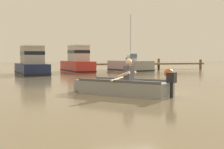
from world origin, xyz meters
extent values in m
plane|color=#7A6B4C|center=(0.00, 0.00, 0.00)|extent=(120.00, 120.00, 0.00)
cube|color=brown|center=(8.24, 17.33, 0.56)|extent=(12.67, 1.50, 0.16)
cylinder|color=brown|center=(2.30, 16.63, 0.62)|extent=(0.24, 0.24, 1.24)
cylinder|color=brown|center=(6.26, 16.63, 0.59)|extent=(0.24, 0.24, 1.17)
cylinder|color=brown|center=(10.22, 18.03, 0.52)|extent=(0.24, 0.24, 1.05)
cylinder|color=brown|center=(14.17, 16.63, 0.48)|extent=(0.24, 0.24, 0.97)
cube|color=gray|center=(-0.43, -0.42, 0.22)|extent=(2.82, 3.09, 0.44)
cube|color=gray|center=(-1.54, 0.92, 0.22)|extent=(0.72, 0.69, 0.42)
cube|color=#4D4E51|center=(-0.83, -0.74, 0.47)|extent=(2.00, 2.39, 0.08)
cube|color=#4D4E51|center=(-0.04, -0.09, 0.47)|extent=(2.00, 2.39, 0.08)
cube|color=#A0A2A8|center=(-0.37, -0.49, 0.40)|extent=(0.96, 0.86, 0.06)
cylinder|color=black|center=(0.62, -1.69, 0.27)|extent=(0.14, 0.14, 0.54)
cube|color=black|center=(0.62, -1.69, 0.62)|extent=(0.37, 0.36, 0.32)
cube|color=#4C4C51|center=(-0.34, -0.53, 0.70)|extent=(0.40, 0.39, 0.52)
sphere|color=beige|center=(-0.34, -0.53, 1.08)|extent=(0.22, 0.22, 0.22)
cylinder|color=beige|center=(-0.54, -0.63, 0.68)|extent=(0.34, 0.39, 0.23)
cylinder|color=beige|center=(-0.20, -0.35, 0.68)|extent=(0.34, 0.39, 0.23)
cylinder|color=tan|center=(-0.54, -0.05, 0.50)|extent=(1.12, 1.72, 0.06)
cube|color=#19234C|center=(-2.61, 12.35, 0.38)|extent=(2.17, 4.91, 0.76)
cube|color=black|center=(-2.61, 12.35, 0.13)|extent=(2.22, 4.95, 0.10)
cube|color=#B2ADA3|center=(-2.57, 11.92, 1.35)|extent=(1.52, 2.12, 1.18)
cube|color=black|center=(-2.57, 11.92, 1.50)|extent=(1.55, 2.15, 0.24)
cube|color=white|center=(-2.57, 11.92, 1.98)|extent=(1.60, 2.23, 0.08)
cube|color=#B72D28|center=(1.06, 14.34, 0.45)|extent=(1.85, 5.26, 0.90)
cube|color=black|center=(1.06, 14.34, 0.16)|extent=(1.89, 5.30, 0.10)
cube|color=beige|center=(1.09, 13.87, 1.48)|extent=(1.32, 2.24, 1.18)
cube|color=black|center=(1.09, 13.87, 1.63)|extent=(1.35, 2.27, 0.24)
cube|color=white|center=(1.09, 13.87, 2.11)|extent=(1.39, 2.36, 0.08)
cube|color=gray|center=(5.44, 13.90, 0.46)|extent=(2.62, 4.67, 0.92)
cube|color=black|center=(5.44, 13.90, 0.16)|extent=(2.67, 4.72, 0.10)
cube|color=beige|center=(5.50, 13.57, 1.14)|extent=(0.72, 0.61, 0.44)
cube|color=slate|center=(5.55, 13.32, 1.32)|extent=(0.63, 0.16, 0.36)
cylinder|color=silver|center=(5.46, 13.79, 2.82)|extent=(0.10, 0.10, 3.80)
sphere|color=#E55919|center=(4.90, 6.28, 0.27)|extent=(0.55, 0.55, 0.55)
camera|label=1|loc=(-4.10, -10.08, 1.26)|focal=49.74mm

